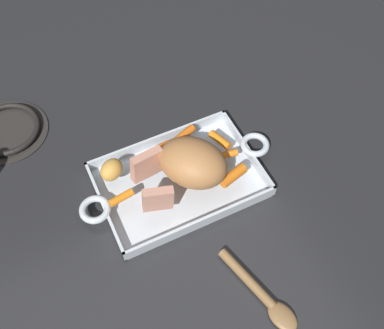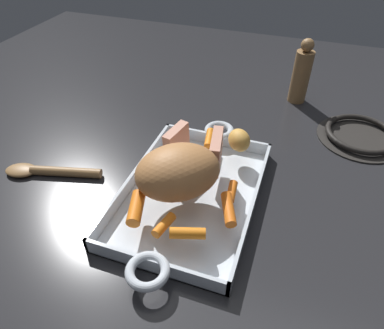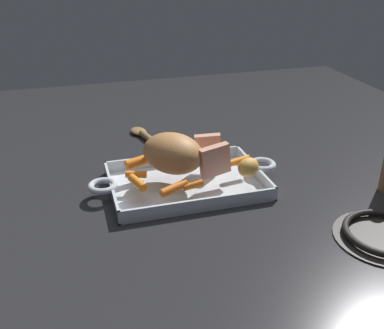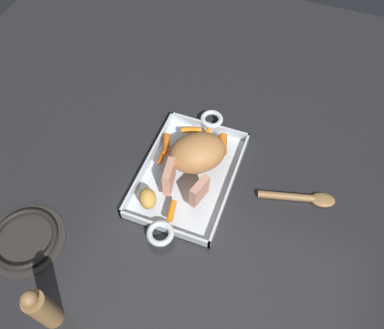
{
  "view_description": "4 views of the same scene",
  "coord_description": "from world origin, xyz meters",
  "px_view_note": "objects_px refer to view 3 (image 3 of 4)",
  "views": [
    {
      "loc": [
        0.2,
        0.49,
        0.87
      ],
      "look_at": [
        -0.03,
        0.01,
        0.07
      ],
      "focal_mm": 42.64,
      "sensor_mm": 36.0,
      "label": 1
    },
    {
      "loc": [
        -0.44,
        -0.16,
        0.47
      ],
      "look_at": [
        0.0,
        -0.0,
        0.08
      ],
      "focal_mm": 32.41,
      "sensor_mm": 36.0,
      "label": 2
    },
    {
      "loc": [
        -0.25,
        -0.91,
        0.52
      ],
      "look_at": [
        0.01,
        -0.02,
        0.07
      ],
      "focal_mm": 42.68,
      "sensor_mm": 36.0,
      "label": 3
    },
    {
      "loc": [
        0.52,
        0.2,
        0.88
      ],
      "look_at": [
        0.01,
        0.01,
        0.07
      ],
      "focal_mm": 35.61,
      "sensor_mm": 36.0,
      "label": 4
    }
  ],
  "objects_px": {
    "roasting_dish": "(186,182)",
    "baby_carrot_short": "(138,162)",
    "serving_spoon": "(146,137)",
    "baby_carrot_northwest": "(137,183)",
    "roast_slice_thin": "(208,147)",
    "baby_carrot_southwest": "(174,188)",
    "roast_slice_outer": "(215,160)",
    "pork_roast": "(173,153)",
    "potato_golden_large": "(248,167)",
    "baby_carrot_center_left": "(136,174)",
    "baby_carrot_long": "(193,185)",
    "baby_carrot_northeast": "(239,161)"
  },
  "relations": [
    {
      "from": "pork_roast",
      "to": "roast_slice_thin",
      "type": "height_order",
      "value": "pork_roast"
    },
    {
      "from": "pork_roast",
      "to": "baby_carrot_southwest",
      "type": "relative_size",
      "value": 2.32
    },
    {
      "from": "roasting_dish",
      "to": "baby_carrot_southwest",
      "type": "height_order",
      "value": "baby_carrot_southwest"
    },
    {
      "from": "roasting_dish",
      "to": "serving_spoon",
      "type": "bearing_deg",
      "value": 96.81
    },
    {
      "from": "baby_carrot_long",
      "to": "baby_carrot_center_left",
      "type": "bearing_deg",
      "value": 142.64
    },
    {
      "from": "serving_spoon",
      "to": "roast_slice_thin",
      "type": "bearing_deg",
      "value": -171.17
    },
    {
      "from": "roast_slice_outer",
      "to": "baby_carrot_northwest",
      "type": "xyz_separation_m",
      "value": [
        -0.18,
        -0.01,
        -0.03
      ]
    },
    {
      "from": "roasting_dish",
      "to": "pork_roast",
      "type": "relative_size",
      "value": 3.02
    },
    {
      "from": "baby_carrot_short",
      "to": "serving_spoon",
      "type": "relative_size",
      "value": 0.32
    },
    {
      "from": "roasting_dish",
      "to": "baby_carrot_southwest",
      "type": "distance_m",
      "value": 0.1
    },
    {
      "from": "baby_carrot_southwest",
      "to": "baby_carrot_short",
      "type": "bearing_deg",
      "value": 108.94
    },
    {
      "from": "baby_carrot_northwest",
      "to": "baby_carrot_short",
      "type": "height_order",
      "value": "baby_carrot_short"
    },
    {
      "from": "roast_slice_thin",
      "to": "baby_carrot_short",
      "type": "relative_size",
      "value": 0.97
    },
    {
      "from": "baby_carrot_short",
      "to": "potato_golden_large",
      "type": "relative_size",
      "value": 1.18
    },
    {
      "from": "roast_slice_thin",
      "to": "baby_carrot_short",
      "type": "distance_m",
      "value": 0.17
    },
    {
      "from": "baby_carrot_southwest",
      "to": "serving_spoon",
      "type": "height_order",
      "value": "baby_carrot_southwest"
    },
    {
      "from": "baby_carrot_center_left",
      "to": "baby_carrot_northeast",
      "type": "relative_size",
      "value": 0.89
    },
    {
      "from": "baby_carrot_short",
      "to": "potato_golden_large",
      "type": "bearing_deg",
      "value": -27.56
    },
    {
      "from": "roast_slice_thin",
      "to": "potato_golden_large",
      "type": "bearing_deg",
      "value": -62.53
    },
    {
      "from": "roast_slice_thin",
      "to": "serving_spoon",
      "type": "xyz_separation_m",
      "value": [
        -0.11,
        0.25,
        -0.06
      ]
    },
    {
      "from": "baby_carrot_short",
      "to": "baby_carrot_northeast",
      "type": "height_order",
      "value": "baby_carrot_short"
    },
    {
      "from": "pork_roast",
      "to": "baby_carrot_short",
      "type": "xyz_separation_m",
      "value": [
        -0.07,
        0.05,
        -0.03
      ]
    },
    {
      "from": "roasting_dish",
      "to": "baby_carrot_short",
      "type": "bearing_deg",
      "value": 148.37
    },
    {
      "from": "roast_slice_thin",
      "to": "baby_carrot_southwest",
      "type": "bearing_deg",
      "value": -131.11
    },
    {
      "from": "roast_slice_thin",
      "to": "baby_carrot_southwest",
      "type": "relative_size",
      "value": 0.97
    },
    {
      "from": "baby_carrot_center_left",
      "to": "baby_carrot_northwest",
      "type": "bearing_deg",
      "value": -95.68
    },
    {
      "from": "baby_carrot_center_left",
      "to": "roasting_dish",
      "type": "bearing_deg",
      "value": -2.62
    },
    {
      "from": "roast_slice_outer",
      "to": "potato_golden_large",
      "type": "bearing_deg",
      "value": -22.59
    },
    {
      "from": "baby_carrot_northeast",
      "to": "roast_slice_outer",
      "type": "bearing_deg",
      "value": -154.51
    },
    {
      "from": "roast_slice_thin",
      "to": "serving_spoon",
      "type": "bearing_deg",
      "value": 113.45
    },
    {
      "from": "baby_carrot_center_left",
      "to": "baby_carrot_short",
      "type": "height_order",
      "value": "baby_carrot_short"
    },
    {
      "from": "roasting_dish",
      "to": "baby_carrot_northwest",
      "type": "bearing_deg",
      "value": -163.21
    },
    {
      "from": "baby_carrot_short",
      "to": "roast_slice_thin",
      "type": "bearing_deg",
      "value": -2.2
    },
    {
      "from": "potato_golden_large",
      "to": "serving_spoon",
      "type": "height_order",
      "value": "potato_golden_large"
    },
    {
      "from": "baby_carrot_southwest",
      "to": "baby_carrot_northeast",
      "type": "height_order",
      "value": "baby_carrot_southwest"
    },
    {
      "from": "roast_slice_outer",
      "to": "baby_carrot_northeast",
      "type": "bearing_deg",
      "value": 25.49
    },
    {
      "from": "baby_carrot_short",
      "to": "potato_golden_large",
      "type": "xyz_separation_m",
      "value": [
        0.23,
        -0.12,
        0.01
      ]
    },
    {
      "from": "baby_carrot_long",
      "to": "serving_spoon",
      "type": "bearing_deg",
      "value": 94.45
    },
    {
      "from": "serving_spoon",
      "to": "roast_slice_outer",
      "type": "bearing_deg",
      "value": -178.47
    },
    {
      "from": "baby_carrot_center_left",
      "to": "baby_carrot_northwest",
      "type": "height_order",
      "value": "baby_carrot_northwest"
    },
    {
      "from": "pork_roast",
      "to": "potato_golden_large",
      "type": "xyz_separation_m",
      "value": [
        0.16,
        -0.07,
        -0.02
      ]
    },
    {
      "from": "serving_spoon",
      "to": "baby_carrot_southwest",
      "type": "bearing_deg",
      "value": 163.25
    },
    {
      "from": "baby_carrot_short",
      "to": "baby_carrot_long",
      "type": "bearing_deg",
      "value": -56.19
    },
    {
      "from": "roast_slice_thin",
      "to": "baby_carrot_short",
      "type": "height_order",
      "value": "roast_slice_thin"
    },
    {
      "from": "roast_slice_outer",
      "to": "baby_carrot_center_left",
      "type": "height_order",
      "value": "roast_slice_outer"
    },
    {
      "from": "pork_roast",
      "to": "roast_slice_thin",
      "type": "distance_m",
      "value": 0.11
    },
    {
      "from": "baby_carrot_southwest",
      "to": "roast_slice_thin",
      "type": "bearing_deg",
      "value": 48.89
    },
    {
      "from": "pork_roast",
      "to": "baby_carrot_northwest",
      "type": "height_order",
      "value": "pork_roast"
    },
    {
      "from": "roast_slice_outer",
      "to": "pork_roast",
      "type": "bearing_deg",
      "value": 153.39
    },
    {
      "from": "roast_slice_outer",
      "to": "baby_carrot_southwest",
      "type": "bearing_deg",
      "value": -153.64
    }
  ]
}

